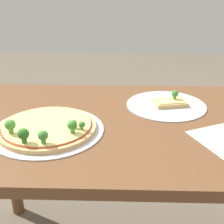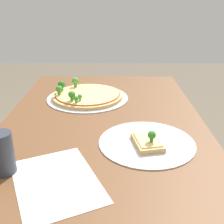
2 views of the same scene
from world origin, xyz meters
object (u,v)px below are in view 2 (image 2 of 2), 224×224
dining_table (103,145)px  pizza_tray_slice (147,142)px  drinking_cup (2,153)px  pizza_tray_whole (86,95)px

dining_table → pizza_tray_slice: bearing=-137.7°
drinking_cup → dining_table: bearing=-38.6°
pizza_tray_whole → dining_table: bearing=-162.0°
pizza_tray_whole → drinking_cup: (-0.58, 0.17, 0.05)m
dining_table → drinking_cup: size_ratio=10.66×
pizza_tray_slice → drinking_cup: size_ratio=2.64×
dining_table → pizza_tray_whole: pizza_tray_whole is taller
dining_table → pizza_tray_slice: pizza_tray_slice is taller
pizza_tray_whole → pizza_tray_slice: (-0.43, -0.23, -0.01)m
pizza_tray_whole → drinking_cup: bearing=163.8°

